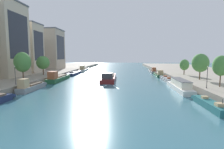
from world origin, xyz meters
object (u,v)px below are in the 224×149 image
(moored_boat_left_far, at_px, (74,73))
(moored_boat_right_end, at_px, (210,104))
(moored_boat_left_midway, at_px, (58,78))
(moored_boat_right_near, at_px, (159,74))
(tree_left_third, at_px, (43,63))
(moored_boat_left_second, at_px, (31,86))
(moored_boat_left_near, at_px, (84,69))
(tree_right_past_mid, at_px, (221,66))
(barge_midriver, at_px, (109,77))
(lamppost_left_bank, at_px, (15,74))
(moored_boat_right_downstream, at_px, (167,79))
(tree_left_midway, at_px, (22,62))
(moored_boat_right_upstream, at_px, (152,71))
(tree_right_by_lamp, at_px, (200,63))
(tree_right_midway, at_px, (184,65))
(moored_boat_right_gap_after, at_px, (179,85))
(lamppost_right_bank, at_px, (207,76))

(moored_boat_left_far, height_order, moored_boat_right_end, moored_boat_left_far)
(moored_boat_left_midway, height_order, moored_boat_right_end, moored_boat_left_midway)
(moored_boat_left_midway, bearing_deg, moored_boat_right_end, -37.59)
(moored_boat_right_near, distance_m, tree_left_third, 45.83)
(moored_boat_left_second, relative_size, moored_boat_left_near, 0.72)
(moored_boat_left_far, bearing_deg, tree_right_past_mid, -40.51)
(barge_midriver, relative_size, lamppost_left_bank, 4.93)
(lamppost_left_bank, bearing_deg, moored_boat_left_far, 85.43)
(moored_boat_left_second, relative_size, moored_boat_right_downstream, 0.92)
(moored_boat_left_far, distance_m, tree_left_midway, 31.03)
(moored_boat_left_far, distance_m, moored_boat_right_near, 37.33)
(barge_midriver, distance_m, moored_boat_right_upstream, 33.86)
(tree_right_by_lamp, bearing_deg, moored_boat_right_end, -109.00)
(moored_boat_right_upstream, xyz_separation_m, tree_right_by_lamp, (7.64, -36.55, 5.57))
(moored_boat_left_midway, xyz_separation_m, moored_boat_right_downstream, (36.94, 3.38, -0.48))
(moored_boat_left_near, xyz_separation_m, tree_right_by_lamp, (44.57, -44.25, 5.47))
(tree_left_midway, relative_size, tree_right_by_lamp, 1.06)
(moored_boat_left_near, bearing_deg, barge_midriver, -63.84)
(moored_boat_right_upstream, distance_m, tree_right_by_lamp, 37.75)
(barge_midriver, height_order, tree_right_past_mid, tree_right_past_mid)
(moored_boat_right_upstream, distance_m, tree_right_past_mid, 49.15)
(moored_boat_right_near, bearing_deg, tree_right_midway, -49.31)
(moored_boat_right_gap_after, bearing_deg, moored_boat_right_near, 88.75)
(moored_boat_left_far, relative_size, moored_boat_right_end, 1.56)
(moored_boat_left_far, relative_size, tree_right_by_lamp, 2.16)
(moored_boat_left_midway, height_order, tree_right_past_mid, tree_right_past_mid)
(moored_boat_right_downstream, bearing_deg, moored_boat_right_near, 90.80)
(tree_left_midway, height_order, tree_left_third, tree_left_midway)
(moored_boat_right_upstream, bearing_deg, lamppost_left_bank, -129.25)
(moored_boat_right_end, distance_m, tree_right_midway, 37.09)
(moored_boat_left_second, distance_m, tree_left_third, 21.51)
(moored_boat_right_downstream, distance_m, tree_left_midway, 45.70)
(tree_right_past_mid, bearing_deg, moored_boat_left_near, 128.13)
(moored_boat_right_downstream, relative_size, moored_boat_right_upstream, 0.95)
(lamppost_left_bank, bearing_deg, moored_boat_left_near, 86.99)
(moored_boat_right_end, bearing_deg, moored_boat_right_upstream, 89.85)
(moored_boat_right_near, height_order, lamppost_left_bank, lamppost_left_bank)
(moored_boat_right_gap_after, relative_size, tree_left_midway, 2.10)
(moored_boat_right_gap_after, bearing_deg, moored_boat_left_near, 125.08)
(moored_boat_right_near, bearing_deg, moored_boat_right_end, -90.54)
(moored_boat_right_upstream, distance_m, lamppost_left_bank, 63.15)
(moored_boat_right_downstream, xyz_separation_m, moored_boat_right_near, (-0.19, 13.26, 0.23))
(moored_boat_right_downstream, distance_m, moored_boat_right_upstream, 27.87)
(moored_boat_left_second, relative_size, moored_boat_left_far, 0.72)
(tree_right_by_lamp, bearing_deg, tree_right_past_mid, -92.84)
(barge_midriver, height_order, tree_right_midway, tree_right_midway)
(moored_boat_right_end, distance_m, moored_boat_right_upstream, 59.20)
(lamppost_right_bank, bearing_deg, moored_boat_left_near, 124.88)
(moored_boat_right_downstream, xyz_separation_m, tree_right_midway, (7.25, 4.61, 4.61))
(barge_midriver, bearing_deg, moored_boat_right_downstream, -0.69)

